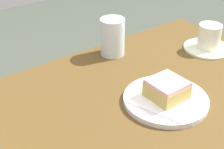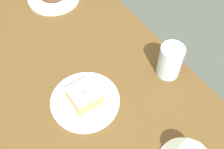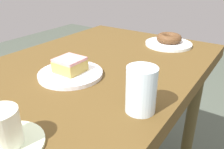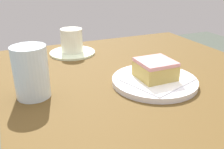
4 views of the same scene
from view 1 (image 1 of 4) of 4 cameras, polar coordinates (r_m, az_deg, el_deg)
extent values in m
cube|color=#553D1B|center=(0.79, 4.10, -8.88)|extent=(1.08, 0.72, 0.05)
cylinder|color=#483C1F|center=(1.45, 10.34, -7.38)|extent=(0.06, 0.06, 0.72)
cylinder|color=white|center=(0.82, 9.51, -4.46)|extent=(0.21, 0.21, 0.01)
cube|color=white|center=(0.82, 9.55, -4.00)|extent=(0.18, 0.18, 0.00)
cube|color=tan|center=(0.81, 9.68, -2.86)|extent=(0.08, 0.08, 0.04)
cube|color=pink|center=(0.79, 9.82, -1.50)|extent=(0.08, 0.08, 0.01)
cylinder|color=tan|center=(0.79, 9.84, -1.35)|extent=(0.02, 0.02, 0.00)
cylinder|color=silver|center=(1.01, 0.10, 6.57)|extent=(0.08, 0.08, 0.12)
cylinder|color=#E3F2C9|center=(1.11, 16.26, 4.42)|extent=(0.15, 0.15, 0.01)
cylinder|color=white|center=(1.09, 16.59, 6.40)|extent=(0.07, 0.07, 0.08)
cylinder|color=black|center=(1.07, 16.87, 8.08)|extent=(0.06, 0.06, 0.00)
camera|label=2|loc=(0.99, 47.25, 38.96)|focal=44.75mm
camera|label=3|loc=(1.38, 10.14, 24.39)|focal=36.77mm
camera|label=4|loc=(0.80, -34.36, 10.17)|focal=40.14mm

